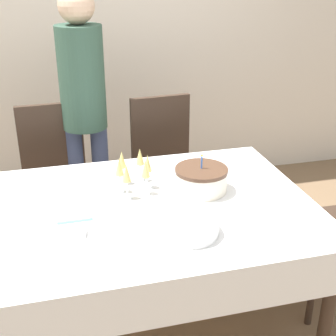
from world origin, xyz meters
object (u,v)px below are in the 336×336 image
(birthday_cake, at_px, (201,179))
(dining_chair_far_right, at_px, (166,164))
(person_standing, at_px, (83,98))
(plate_stack_main, at_px, (189,227))
(champagne_tray, at_px, (134,174))
(dining_chair_far_left, at_px, (56,176))

(birthday_cake, bearing_deg, dining_chair_far_right, 88.27)
(person_standing, bearing_deg, birthday_cake, -62.75)
(plate_stack_main, bearing_deg, champagne_tray, 107.74)
(plate_stack_main, bearing_deg, dining_chair_far_right, 80.40)
(plate_stack_main, bearing_deg, birthday_cake, 64.76)
(birthday_cake, relative_size, person_standing, 0.16)
(birthday_cake, height_order, plate_stack_main, birthday_cake)
(plate_stack_main, xyz_separation_m, person_standing, (-0.30, 1.28, 0.22))
(champagne_tray, distance_m, person_standing, 0.86)
(dining_chair_far_right, distance_m, person_standing, 0.68)
(birthday_cake, distance_m, person_standing, 1.05)
(dining_chair_far_right, distance_m, champagne_tray, 0.84)
(dining_chair_far_right, height_order, plate_stack_main, dining_chair_far_right)
(dining_chair_far_left, relative_size, dining_chair_far_right, 1.00)
(dining_chair_far_left, bearing_deg, champagne_tray, -62.61)
(person_standing, bearing_deg, plate_stack_main, -76.84)
(dining_chair_far_left, relative_size, person_standing, 0.59)
(champagne_tray, height_order, plate_stack_main, champagne_tray)
(dining_chair_far_right, xyz_separation_m, birthday_cake, (-0.02, -0.79, 0.26))
(dining_chair_far_right, relative_size, birthday_cake, 3.75)
(dining_chair_far_left, relative_size, birthday_cake, 3.75)
(dining_chair_far_left, bearing_deg, plate_stack_main, -66.17)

